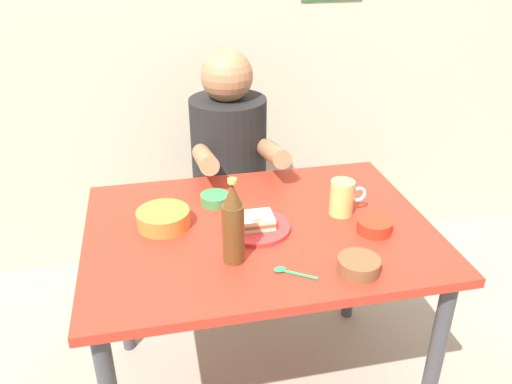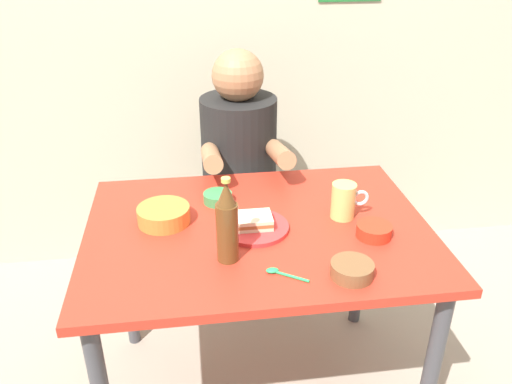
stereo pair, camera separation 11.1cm
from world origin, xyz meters
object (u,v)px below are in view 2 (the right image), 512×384
Objects in this scene: stool at (240,228)px; soup_bowl_orange at (164,214)px; dining_table at (258,251)px; plate_orange at (254,227)px; beer_mug at (344,201)px; sandwich at (254,220)px; person_seated at (239,146)px; beer_bottle at (227,224)px.

stool is 0.76m from soup_bowl_orange.
dining_table is 0.10m from plate_orange.
sandwich is at bearing -172.68° from beer_mug.
plate_orange is 1.75× the size of beer_mug.
soup_bowl_orange is (-0.30, 0.07, 0.12)m from dining_table.
person_seated is 0.63m from soup_bowl_orange.
plate_orange is 2.00× the size of sandwich.
beer_bottle is at bearing -51.28° from soup_bowl_orange.
dining_table is at bearing 43.86° from sandwich.
beer_mug is 0.59m from soup_bowl_orange.
beer_mug reaches higher than sandwich.
dining_table is 0.29m from beer_bottle.
stool is at bearing 88.25° from sandwich.
dining_table reaches higher than stool.
person_seated is 0.63m from sandwich.
beer_bottle reaches higher than beer_mug.
beer_mug is 0.45m from beer_bottle.
plate_orange is at bearing -91.78° from person_seated.
dining_table is 5.00× the size of plate_orange.
plate_orange is 0.02m from sandwich.
stool is 0.42m from person_seated.
stool is 0.81m from beer_mug.
person_seated is at bearing 115.41° from beer_mug.
beer_mug reaches higher than dining_table.
soup_bowl_orange is (-0.19, 0.23, -0.09)m from beer_bottle.
beer_bottle is at bearing -98.51° from person_seated.
beer_bottle is 1.54× the size of soup_bowl_orange.
stool is 3.57× the size of beer_mug.
beer_mug is (0.30, 0.04, 0.05)m from plate_orange.
beer_mug reaches higher than soup_bowl_orange.
plate_orange is at bearing -153.43° from sandwich.
soup_bowl_orange reaches higher than dining_table.
person_seated is at bearing 60.92° from soup_bowl_orange.
plate_orange is 0.31m from beer_mug.
stool is 0.77m from sandwich.
sandwich is (0.00, 0.00, 0.02)m from plate_orange.
plate_orange reaches higher than stool.
person_seated reaches higher than sandwich.
person_seated reaches higher than plate_orange.
person_seated is 0.80m from beer_bottle.
soup_bowl_orange is at bearing -118.59° from stool.
plate_orange is at bearing -136.14° from dining_table.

